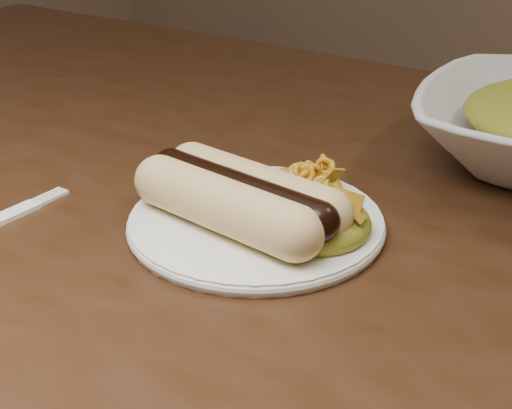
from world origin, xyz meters
The scene contains 6 objects.
table centered at (0.00, 0.00, 0.66)m, with size 1.60×0.90×0.75m.
plate centered at (0.08, -0.04, 0.76)m, with size 0.20×0.20×0.01m, color white.
hotdog centered at (0.07, -0.06, 0.78)m, with size 0.15×0.09×0.04m.
mac_and_cheese centered at (0.09, 0.01, 0.77)m, with size 0.07×0.07×0.03m, color gold.
sour_cream centered at (0.01, -0.03, 0.77)m, with size 0.05×0.05×0.03m, color silver.
taco_salad centered at (0.13, -0.04, 0.78)m, with size 0.09×0.09×0.04m.
Camera 1 is at (0.36, -0.45, 1.01)m, focal length 50.00 mm.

